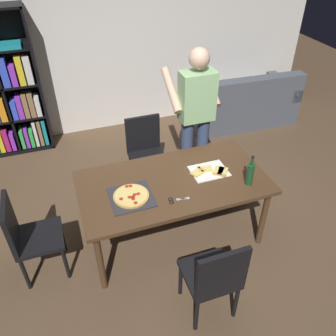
{
  "coord_description": "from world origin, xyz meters",
  "views": [
    {
      "loc": [
        -0.91,
        -2.43,
        2.86
      ],
      "look_at": [
        0.0,
        0.15,
        0.8
      ],
      "focal_mm": 37.15,
      "sensor_mm": 36.0,
      "label": 1
    }
  ],
  "objects": [
    {
      "name": "person_serving_pizza",
      "position": [
        0.54,
        0.74,
        1.0
      ],
      "size": [
        0.55,
        0.54,
        1.75
      ],
      "color": "#38476B",
      "rests_on": "ground_plane"
    },
    {
      "name": "back_wall",
      "position": [
        0.0,
        2.6,
        1.4
      ],
      "size": [
        6.4,
        0.1,
        2.8
      ],
      "primitive_type": "cube",
      "color": "silver",
      "rests_on": "ground_plane"
    },
    {
      "name": "couch",
      "position": [
        1.9,
        1.99,
        0.3
      ],
      "size": [
        1.73,
        0.92,
        0.85
      ],
      "color": "#4C515B",
      "rests_on": "ground_plane"
    },
    {
      "name": "pepperoni_pizza_on_tray",
      "position": [
        -0.44,
        -0.1,
        0.77
      ],
      "size": [
        0.39,
        0.39,
        0.04
      ],
      "color": "#2D2D33",
      "rests_on": "dining_table"
    },
    {
      "name": "kitchen_scissors",
      "position": [
        -0.08,
        -0.27,
        0.76
      ],
      "size": [
        0.2,
        0.09,
        0.01
      ],
      "color": "silver",
      "rests_on": "dining_table"
    },
    {
      "name": "wine_bottle",
      "position": [
        0.66,
        -0.27,
        0.87
      ],
      "size": [
        0.07,
        0.07,
        0.32
      ],
      "color": "#194723",
      "rests_on": "dining_table"
    },
    {
      "name": "chair_left_end",
      "position": [
        -1.39,
        0.0,
        0.51
      ],
      "size": [
        0.42,
        0.42,
        0.9
      ],
      "color": "black",
      "rests_on": "ground_plane"
    },
    {
      "name": "pizza_slices_on_towel",
      "position": [
        0.39,
        0.01,
        0.76
      ],
      "size": [
        0.39,
        0.29,
        0.03
      ],
      "color": "white",
      "rests_on": "dining_table"
    },
    {
      "name": "chair_near_camera",
      "position": [
        -0.0,
        -0.96,
        0.51
      ],
      "size": [
        0.42,
        0.42,
        0.9
      ],
      "color": "black",
      "rests_on": "ground_plane"
    },
    {
      "name": "chair_far_side",
      "position": [
        0.0,
        0.96,
        0.51
      ],
      "size": [
        0.42,
        0.42,
        0.9
      ],
      "color": "black",
      "rests_on": "ground_plane"
    },
    {
      "name": "ground_plane",
      "position": [
        0.0,
        0.0,
        0.0
      ],
      "size": [
        12.0,
        12.0,
        0.0
      ],
      "primitive_type": "plane",
      "color": "brown"
    },
    {
      "name": "dining_table",
      "position": [
        0.0,
        0.0,
        0.68
      ],
      "size": [
        1.81,
        0.96,
        0.75
      ],
      "color": "#4C331E",
      "rests_on": "ground_plane"
    }
  ]
}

